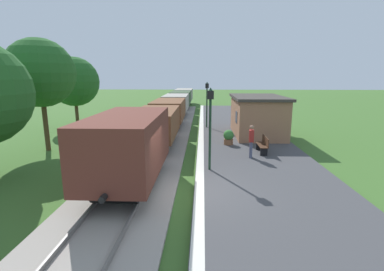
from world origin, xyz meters
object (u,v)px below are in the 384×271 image
Objects in this scene: potted_planter at (229,137)px; tree_field_left at (74,82)px; freight_train at (172,108)px; station_hut at (257,115)px; bench_near_hut at (263,144)px; lamp_post_near at (210,114)px; person_waiting at (251,140)px; tree_trackside_far at (40,73)px; lamp_post_far at (207,96)px.

tree_field_left reaches higher than potted_planter.
freight_train is 9.18m from station_hut.
station_hut is 3.87× the size of bench_near_hut.
lamp_post_near is at bearing -105.01° from potted_planter.
lamp_post_near is (-2.19, -1.97, 1.62)m from person_waiting.
tree_trackside_far reaches higher than tree_field_left.
tree_field_left is at bearing 177.04° from lamp_post_far.
station_hut reaches higher than potted_planter.
person_waiting is at bearing -75.87° from lamp_post_far.
tree_trackside_far is (-9.68, -6.74, 1.78)m from lamp_post_far.
tree_trackside_far is (-6.45, -10.12, 3.13)m from freight_train.
tree_field_left reaches higher than freight_train.
potted_planter is at bearing 4.48° from tree_trackside_far.
potted_planter reaches higher than bench_near_hut.
station_hut is 6.33× the size of potted_planter.
tree_field_left is (-14.11, 8.29, 3.21)m from bench_near_hut.
tree_trackside_far is at bearing -79.08° from tree_field_left.
bench_near_hut is 0.23× the size of tree_trackside_far.
tree_field_left is at bearing 100.92° from tree_trackside_far.
station_hut is at bearing 53.44° from potted_planter.
tree_trackside_far is at bearing 158.03° from lamp_post_near.
person_waiting is 1.87× the size of potted_planter.
tree_trackside_far is 1.10× the size of tree_field_left.
person_waiting is at bearing -34.86° from tree_field_left.
lamp_post_near is (-3.57, -7.85, 1.15)m from station_hut.
bench_near_hut is at bearing -123.00° from person_waiting.
freight_train is 14.46m from lamp_post_near.
potted_planter is 6.37m from lamp_post_far.
lamp_post_far reaches higher than freight_train.
person_waiting is (-1.38, -5.88, -0.47)m from station_hut.
person_waiting is 0.26× the size of tree_trackside_far.
person_waiting is (5.42, -12.05, -0.27)m from freight_train.
lamp_post_near is 0.62× the size of tree_field_left.
potted_planter is at bearing -64.31° from person_waiting.
lamp_post_far reaches higher than potted_planter.
station_hut is 15.22m from tree_field_left.
station_hut is 1.57× the size of lamp_post_far.
lamp_post_far is at bearing 111.37° from bench_near_hut.
bench_near_hut is 16.68m from tree_field_left.
tree_field_left reaches higher than lamp_post_near.
lamp_post_far is (-3.02, 7.71, 2.08)m from bench_near_hut.
lamp_post_near is at bearing -114.43° from station_hut.
person_waiting is 0.29× the size of tree_field_left.
tree_trackside_far is at bearing -175.52° from potted_planter.
lamp_post_near reaches higher than freight_train.
lamp_post_near is (-1.28, -4.77, 2.08)m from potted_planter.
lamp_post_near is (-3.02, -2.94, 2.08)m from bench_near_hut.
potted_planter is 0.25× the size of lamp_post_far.
lamp_post_far reaches higher than station_hut.
person_waiting is 2.98m from potted_planter.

